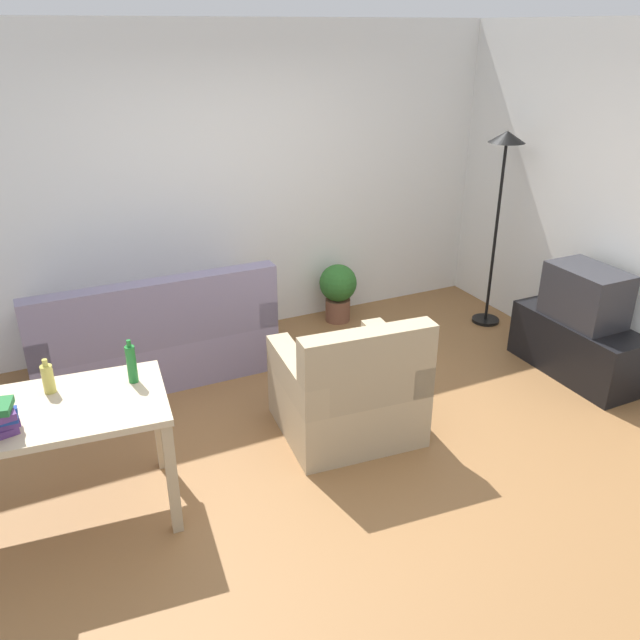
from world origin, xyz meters
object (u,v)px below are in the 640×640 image
torchiere_lamp (502,177)px  bottle_squat (48,378)px  couch (154,341)px  potted_plant (338,289)px  armchair (349,393)px  tv_stand (576,347)px  bottle_green (132,364)px  tv (586,295)px  desk (56,424)px

torchiere_lamp → bottle_squat: size_ratio=8.77×
couch → potted_plant: couch is taller
couch → bottle_squat: size_ratio=9.17×
armchair → couch: bearing=-48.8°
tv_stand → torchiere_lamp: torchiere_lamp is taller
bottle_squat → bottle_green: bottle_green is taller
tv → desk: tv is taller
tv_stand → tv: 0.46m
couch → bottle_squat: bearing=58.3°
couch → desk: 1.75m
torchiere_lamp → tv: bearing=-89.8°
tv → bottle_squat: size_ratio=2.91×
bottle_squat → torchiere_lamp: bearing=14.1°
tv → bottle_squat: bottle_squat is taller
tv → desk: (-3.96, -0.04, -0.05)m
couch → bottle_green: bearing=75.2°
potted_plant → bottle_green: 2.86m
tv_stand → bottle_green: bottle_green is taller
potted_plant → couch: bearing=-170.3°
tv_stand → tv: bearing=-90.0°
potted_plant → bottle_green: (-2.21, -1.73, 0.55)m
couch → potted_plant: bearing=-170.3°
tv → armchair: size_ratio=0.62×
tv → potted_plant: (-1.29, 1.78, -0.37)m
bottle_green → armchair: bearing=-0.4°
bottle_squat → couch: bearing=58.3°
couch → desk: (-0.83, -1.50, 0.34)m
tv → armchair: same height
couch → armchair: size_ratio=1.95×
couch → tv_stand: couch is taller
potted_plant → armchair: armchair is taller
torchiere_lamp → potted_plant: bearing=153.2°
bottle_squat → armchair: bearing=-2.9°
bottle_squat → bottle_green: size_ratio=0.77×
bottle_green → desk: bearing=-169.2°
desk → potted_plant: 3.24m
couch → armchair: same height
tv → desk: bearing=90.5°
desk → torchiere_lamp: bearing=21.9°
tv_stand → bottle_green: (-3.50, 0.05, 0.64)m
tv_stand → armchair: (-2.08, 0.04, 0.08)m
tv_stand → tv: size_ratio=1.83×
couch → tv_stand: bearing=154.9°
tv_stand → armchair: armchair is taller
couch → desk: bearing=61.2°
armchair → bottle_green: bottle_green is taller
couch → armchair: bearing=126.2°
tv → potted_plant: tv is taller
couch → potted_plant: size_ratio=3.32×
torchiere_lamp → couch: bearing=173.8°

